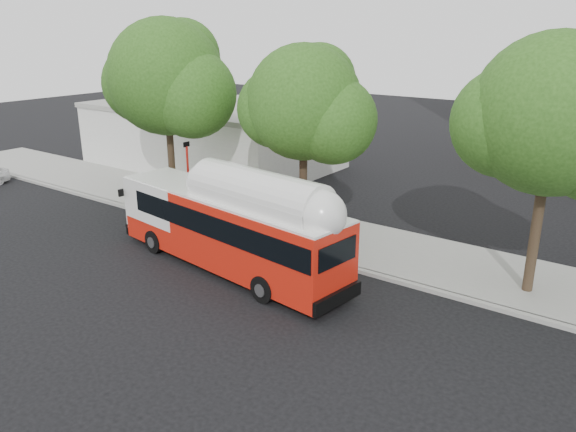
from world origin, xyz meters
name	(u,v)px	position (x,y,z in m)	size (l,w,h in m)	color
ground	(234,287)	(0.00, 0.00, 0.00)	(120.00, 120.00, 0.00)	black
sidewalk	(327,235)	(0.00, 6.50, 0.07)	(60.00, 5.00, 0.15)	gray
curb_strip	(294,253)	(0.00, 3.90, 0.07)	(60.00, 0.30, 0.15)	gray
red_curb_segment	(241,238)	(-3.00, 3.90, 0.08)	(10.00, 0.32, 0.16)	maroon
street_tree_left	(174,82)	(-8.53, 5.56, 6.60)	(6.67, 5.80, 9.74)	#2D2116
street_tree_mid	(312,108)	(-0.59, 6.06, 5.91)	(5.75, 5.00, 8.62)	#2D2116
street_tree_right	(567,122)	(9.44, 5.86, 6.26)	(6.21, 5.40, 9.18)	#2D2116
low_commercial_bldg	(213,134)	(-14.00, 14.00, 2.15)	(16.20, 10.20, 4.25)	silver
transit_bus	(229,230)	(-1.20, 1.16, 1.63)	(11.99, 3.83, 3.49)	red
signal_pole	(189,181)	(-6.67, 4.40, 2.05)	(0.11, 0.38, 4.00)	red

